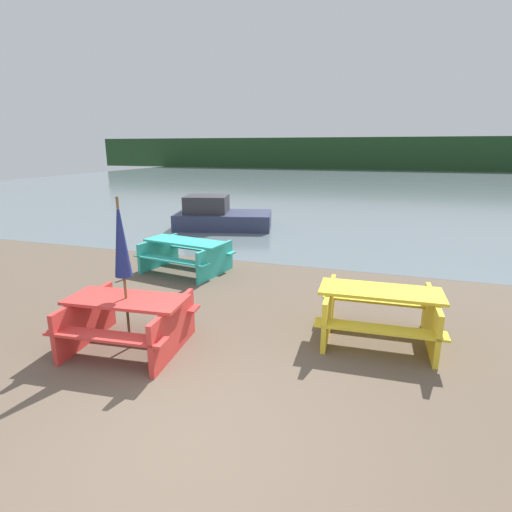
% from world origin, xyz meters
% --- Properties ---
extents(ground_plane, '(60.00, 60.00, 0.00)m').
position_xyz_m(ground_plane, '(0.00, 0.00, 0.00)').
color(ground_plane, brown).
extents(water, '(60.00, 50.00, 0.00)m').
position_xyz_m(water, '(0.00, 31.33, -0.00)').
color(water, slate).
rests_on(water, ground_plane).
extents(far_treeline, '(80.00, 1.60, 4.00)m').
position_xyz_m(far_treeline, '(0.00, 51.33, 2.00)').
color(far_treeline, '#1E3D1E').
rests_on(far_treeline, water).
extents(picnic_table_red, '(1.77, 1.52, 0.76)m').
position_xyz_m(picnic_table_red, '(-1.63, 1.60, 0.46)').
color(picnic_table_red, red).
rests_on(picnic_table_red, ground_plane).
extents(picnic_table_yellow, '(1.79, 1.45, 0.79)m').
position_xyz_m(picnic_table_yellow, '(1.75, 2.98, 0.47)').
color(picnic_table_yellow, yellow).
rests_on(picnic_table_yellow, ground_plane).
extents(picnic_table_teal, '(2.09, 1.67, 0.73)m').
position_xyz_m(picnic_table_teal, '(-2.58, 5.16, 0.45)').
color(picnic_table_teal, '#33B7A8').
rests_on(picnic_table_teal, ground_plane).
extents(umbrella_navy, '(0.23, 0.23, 2.17)m').
position_xyz_m(umbrella_navy, '(-1.63, 1.60, 1.61)').
color(umbrella_navy, brown).
rests_on(umbrella_navy, ground_plane).
extents(boat, '(3.66, 2.55, 1.15)m').
position_xyz_m(boat, '(-3.86, 10.16, 0.42)').
color(boat, '#333856').
rests_on(boat, water).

